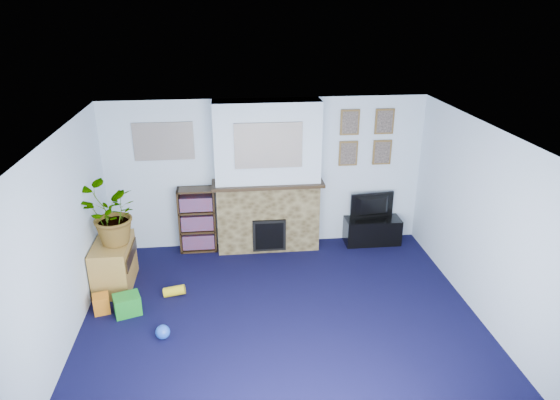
{
  "coord_description": "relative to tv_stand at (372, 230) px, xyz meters",
  "views": [
    {
      "loc": [
        -0.6,
        -5.19,
        3.79
      ],
      "look_at": [
        0.06,
        0.8,
        1.34
      ],
      "focal_mm": 32.0,
      "sensor_mm": 36.0,
      "label": 1
    }
  ],
  "objects": [
    {
      "name": "portrait_br",
      "position": [
        0.13,
        0.2,
        1.27
      ],
      "size": [
        0.3,
        0.03,
        0.4
      ],
      "primitive_type": "cube",
      "color": "brown",
      "rests_on": "wall_back"
    },
    {
      "name": "television",
      "position": [
        0.0,
        0.02,
        0.41
      ],
      "size": [
        0.74,
        0.18,
        0.42
      ],
      "primitive_type": "imported",
      "rotation": [
        0.0,
        0.0,
        3.26
      ],
      "color": "black",
      "rests_on": "tv_stand"
    },
    {
      "name": "sideboard",
      "position": [
        -3.96,
        -0.9,
        0.12
      ],
      "size": [
        0.48,
        0.86,
        0.67
      ],
      "primitive_type": "cube",
      "color": "olive",
      "rests_on": "ground"
    },
    {
      "name": "mantel_candle",
      "position": [
        -1.37,
        -0.03,
        1.01
      ],
      "size": [
        0.04,
        0.04,
        0.14
      ],
      "primitive_type": "cylinder",
      "color": "#B2BFC6",
      "rests_on": "chimney_breast"
    },
    {
      "name": "toy_ball",
      "position": [
        -3.18,
        -2.19,
        -0.14
      ],
      "size": [
        0.17,
        0.17,
        0.17
      ],
      "primitive_type": "sphere",
      "color": "blue",
      "rests_on": "ground"
    },
    {
      "name": "toy_tube",
      "position": [
        -3.12,
        -1.26,
        -0.16
      ],
      "size": [
        0.3,
        0.13,
        0.17
      ],
      "primitive_type": "cylinder",
      "rotation": [
        0.0,
        1.43,
        0.0
      ],
      "color": "yellow",
      "rests_on": "ground"
    },
    {
      "name": "collage_main",
      "position": [
        -1.72,
        -0.19,
        1.55
      ],
      "size": [
        1.0,
        0.03,
        0.68
      ],
      "primitive_type": "cube",
      "color": "gray",
      "rests_on": "chimney_breast"
    },
    {
      "name": "portrait_bl",
      "position": [
        -0.42,
        0.2,
        1.27
      ],
      "size": [
        0.3,
        0.03,
        0.4
      ],
      "primitive_type": "cube",
      "color": "brown",
      "rests_on": "wall_back"
    },
    {
      "name": "bookshelf",
      "position": [
        -2.84,
        0.08,
        0.28
      ],
      "size": [
        0.58,
        0.28,
        1.05
      ],
      "color": "black",
      "rests_on": "ground"
    },
    {
      "name": "wall_back",
      "position": [
        -1.72,
        0.22,
        0.97
      ],
      "size": [
        5.0,
        0.04,
        2.4
      ],
      "primitive_type": "cube",
      "color": "silver",
      "rests_on": "ground"
    },
    {
      "name": "mantel_teddy",
      "position": [
        -2.24,
        -0.03,
        0.99
      ],
      "size": [
        0.12,
        0.12,
        0.12
      ],
      "primitive_type": "sphere",
      "color": "gray",
      "rests_on": "chimney_breast"
    },
    {
      "name": "wall_left",
      "position": [
        -4.22,
        -2.03,
        0.97
      ],
      "size": [
        0.04,
        4.5,
        2.4
      ],
      "primitive_type": "cube",
      "color": "silver",
      "rests_on": "ground"
    },
    {
      "name": "chimney_breast",
      "position": [
        -1.72,
        0.02,
        0.96
      ],
      "size": [
        1.72,
        0.5,
        2.4
      ],
      "color": "brown",
      "rests_on": "ground"
    },
    {
      "name": "potted_plant",
      "position": [
        -3.91,
        -0.95,
        0.87
      ],
      "size": [
        1.01,
        0.99,
        0.86
      ],
      "primitive_type": "imported",
      "rotation": [
        0.0,
        0.0,
        3.75
      ],
      "color": "#26661E",
      "rests_on": "sideboard"
    },
    {
      "name": "green_crate",
      "position": [
        -3.69,
        -1.62,
        -0.09
      ],
      "size": [
        0.39,
        0.35,
        0.26
      ],
      "primitive_type": "cube",
      "rotation": [
        0.0,
        0.0,
        0.33
      ],
      "color": "#198C26",
      "rests_on": "ground"
    },
    {
      "name": "portrait_tl",
      "position": [
        -0.42,
        0.2,
        1.77
      ],
      "size": [
        0.3,
        0.03,
        0.4
      ],
      "primitive_type": "cube",
      "color": "brown",
      "rests_on": "wall_back"
    },
    {
      "name": "portrait_tr",
      "position": [
        0.13,
        0.2,
        1.77
      ],
      "size": [
        0.3,
        0.03,
        0.4
      ],
      "primitive_type": "cube",
      "color": "brown",
      "rests_on": "wall_back"
    },
    {
      "name": "mantel_clock",
      "position": [
        -1.84,
        -0.03,
        1.0
      ],
      "size": [
        0.11,
        0.06,
        0.15
      ],
      "primitive_type": "cube",
      "color": "gold",
      "rests_on": "chimney_breast"
    },
    {
      "name": "floor",
      "position": [
        -1.72,
        -2.03,
        -0.23
      ],
      "size": [
        5.0,
        4.5,
        0.01
      ],
      "primitive_type": "cube",
      "color": "black",
      "rests_on": "ground"
    },
    {
      "name": "wall_right",
      "position": [
        0.78,
        -2.03,
        0.97
      ],
      "size": [
        0.04,
        4.5,
        2.4
      ],
      "primitive_type": "cube",
      "color": "silver",
      "rests_on": "ground"
    },
    {
      "name": "tv_stand",
      "position": [
        0.0,
        0.0,
        0.0
      ],
      "size": [
        0.9,
        0.38,
        0.43
      ],
      "primitive_type": "cube",
      "color": "black",
      "rests_on": "ground"
    },
    {
      "name": "ceiling",
      "position": [
        -1.72,
        -2.03,
        2.17
      ],
      "size": [
        5.0,
        4.5,
        0.01
      ],
      "primitive_type": "cube",
      "color": "white",
      "rests_on": "wall_back"
    },
    {
      "name": "toy_block",
      "position": [
        -4.02,
        -1.55,
        -0.12
      ],
      "size": [
        0.24,
        0.24,
        0.24
      ],
      "primitive_type": "cube",
      "rotation": [
        0.0,
        0.0,
        0.25
      ],
      "color": "orange",
      "rests_on": "ground"
    },
    {
      "name": "collage_left",
      "position": [
        -3.27,
        0.21,
        1.55
      ],
      "size": [
        0.9,
        0.03,
        0.58
      ],
      "primitive_type": "cube",
      "color": "gray",
      "rests_on": "wall_back"
    },
    {
      "name": "mantel_can",
      "position": [
        -1.03,
        -0.03,
        0.99
      ],
      "size": [
        0.06,
        0.06,
        0.13
      ],
      "primitive_type": "cylinder",
      "color": "orange",
      "rests_on": "chimney_breast"
    },
    {
      "name": "wall_front",
      "position": [
        -1.72,
        -4.28,
        0.97
      ],
      "size": [
        5.0,
        0.04,
        2.4
      ],
      "primitive_type": "cube",
      "color": "silver",
      "rests_on": "ground"
    }
  ]
}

